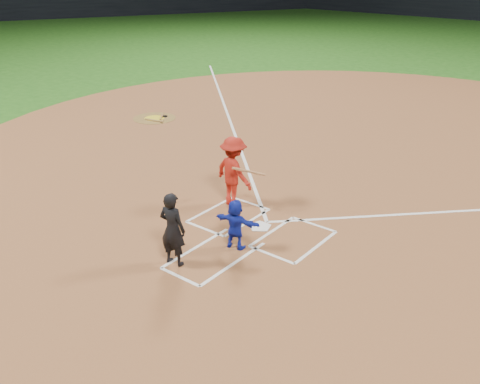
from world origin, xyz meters
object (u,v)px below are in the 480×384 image
Objects in this scene: on_deck_circle at (154,118)px; batter_at_plate at (234,172)px; catcher at (235,224)px; home_plate at (260,226)px; umpire at (173,229)px.

on_deck_circle is 0.91× the size of batter_at_plate.
catcher is (8.95, -6.02, 0.58)m from on_deck_circle.
batter_at_plate is (-1.29, 0.60, 0.92)m from home_plate.
catcher reaches higher than on_deck_circle.
catcher is at bearing -50.33° from batter_at_plate.
batter_at_plate is at bearing -29.73° from on_deck_circle.
batter_at_plate is at bearing -60.49° from catcher.
batter_at_plate reaches higher than home_plate.
batter_at_plate reaches higher than on_deck_circle.
catcher is at bearing -123.05° from umpire.
on_deck_circle is at bearing -44.10° from catcher.
catcher is 2.28m from batter_at_plate.
umpire is at bearing -74.96° from batter_at_plate.
home_plate is 1.28m from catcher.
umpire is at bearing -41.46° from on_deck_circle.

